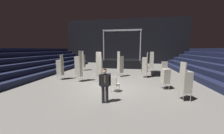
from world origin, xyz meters
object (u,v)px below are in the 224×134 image
at_px(chair_stack_front_left, 79,66).
at_px(chair_stack_aisle_right, 120,64).
at_px(chair_stack_front_right, 152,62).
at_px(loose_chair_near_man, 115,83).
at_px(man_with_tie, 105,84).
at_px(crew_worker_near_stage, 143,63).
at_px(stage_riser, 122,63).
at_px(chair_stack_mid_left, 99,67).
at_px(chair_stack_rear_left, 83,61).
at_px(chair_stack_rear_right, 99,64).
at_px(chair_stack_mid_right, 165,76).
at_px(equipment_road_case, 157,74).
at_px(chair_stack_mid_centre, 145,65).
at_px(chair_stack_aisle_left, 186,81).
at_px(chair_stack_rear_centre, 60,67).

bearing_deg(chair_stack_front_left, chair_stack_aisle_right, -47.86).
xyz_separation_m(chair_stack_front_right, loose_chair_near_man, (-3.27, -7.41, -0.62)).
bearing_deg(man_with_tie, crew_worker_near_stage, -116.50).
xyz_separation_m(stage_riser, chair_stack_mid_left, (-1.22, -8.21, 0.57)).
height_order(crew_worker_near_stage, loose_chair_near_man, crew_worker_near_stage).
bearing_deg(crew_worker_near_stage, chair_stack_front_left, -141.32).
relative_size(chair_stack_rear_left, chair_stack_rear_right, 1.04).
bearing_deg(chair_stack_mid_left, chair_stack_rear_left, 122.00).
bearing_deg(chair_stack_mid_right, chair_stack_front_left, -23.33).
bearing_deg(chair_stack_rear_right, chair_stack_rear_left, 44.94).
bearing_deg(equipment_road_case, chair_stack_mid_right, -93.70).
bearing_deg(chair_stack_front_left, chair_stack_mid_right, -92.23).
relative_size(chair_stack_mid_right, chair_stack_mid_centre, 0.78).
distance_m(man_with_tie, chair_stack_mid_right, 4.33).
xyz_separation_m(chair_stack_aisle_left, equipment_road_case, (-0.26, 5.68, -0.75)).
bearing_deg(chair_stack_front_left, chair_stack_rear_right, -13.22).
distance_m(chair_stack_front_right, chair_stack_rear_left, 8.17).
distance_m(chair_stack_mid_right, crew_worker_near_stage, 6.16).
bearing_deg(chair_stack_mid_left, chair_stack_mid_right, -17.79).
bearing_deg(man_with_tie, chair_stack_mid_right, -152.30).
bearing_deg(chair_stack_front_left, stage_riser, -12.55).
distance_m(chair_stack_aisle_left, chair_stack_aisle_right, 6.17).
height_order(chair_stack_front_left, chair_stack_mid_right, chair_stack_front_left).
xyz_separation_m(chair_stack_mid_centre, chair_stack_rear_centre, (-7.21, -1.90, -0.08)).
relative_size(chair_stack_rear_left, chair_stack_aisle_right, 1.00).
distance_m(stage_riser, chair_stack_mid_right, 10.06).
height_order(chair_stack_mid_left, chair_stack_aisle_right, same).
height_order(equipment_road_case, loose_chair_near_man, loose_chair_near_man).
height_order(chair_stack_mid_left, equipment_road_case, chair_stack_mid_left).
bearing_deg(chair_stack_mid_right, crew_worker_near_stage, -97.13).
bearing_deg(chair_stack_front_right, loose_chair_near_man, -104.10).
height_order(stage_riser, chair_stack_rear_left, stage_riser).
distance_m(chair_stack_aisle_right, crew_worker_near_stage, 3.74).
distance_m(chair_stack_mid_centre, crew_worker_near_stage, 2.94).
bearing_deg(chair_stack_rear_right, chair_stack_front_right, -69.95).
bearing_deg(crew_worker_near_stage, stage_riser, 123.46).
xyz_separation_m(chair_stack_aisle_left, chair_stack_aisle_right, (-3.73, 4.91, 0.21)).
xyz_separation_m(man_with_tie, chair_stack_front_left, (-2.93, 3.56, 0.28)).
bearing_deg(chair_stack_rear_centre, chair_stack_mid_left, -90.68).
xyz_separation_m(chair_stack_front_left, chair_stack_front_right, (6.44, 5.47, -0.08)).
xyz_separation_m(chair_stack_mid_left, chair_stack_mid_right, (4.73, -1.20, -0.29)).
xyz_separation_m(chair_stack_aisle_left, loose_chair_near_man, (-3.68, 0.67, -0.45)).
height_order(stage_riser, man_with_tie, stage_riser).
bearing_deg(crew_worker_near_stage, chair_stack_front_right, 10.26).
bearing_deg(loose_chair_near_man, chair_stack_front_left, 172.98).
xyz_separation_m(chair_stack_rear_centre, chair_stack_aisle_left, (8.70, -2.98, -0.08)).
relative_size(chair_stack_mid_right, loose_chair_near_man, 1.90).
bearing_deg(equipment_road_case, chair_stack_rear_right, -177.17).
xyz_separation_m(crew_worker_near_stage, loose_chair_near_man, (-2.29, -7.14, -0.45)).
distance_m(stage_riser, man_with_tie, 12.09).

